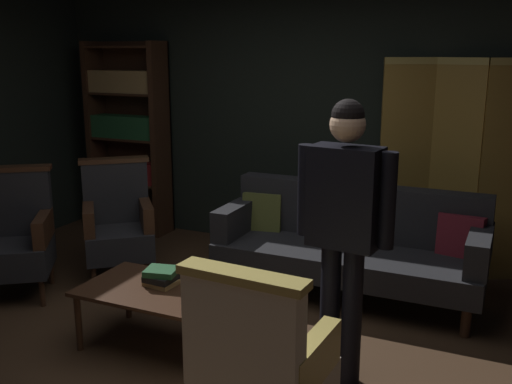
# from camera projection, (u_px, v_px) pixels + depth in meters

# --- Properties ---
(ground_plane) EXTENTS (10.00, 10.00, 0.00)m
(ground_plane) POSITION_uv_depth(u_px,v_px,m) (205.00, 361.00, 3.79)
(ground_plane) COLOR #3D2819
(back_wall) EXTENTS (7.20, 0.10, 2.80)m
(back_wall) POSITION_uv_depth(u_px,v_px,m) (327.00, 110.00, 5.62)
(back_wall) COLOR black
(back_wall) RESTS_ON ground_plane
(folding_screen) EXTENTS (1.27, 0.27, 1.90)m
(folding_screen) POSITION_uv_depth(u_px,v_px,m) (454.00, 165.00, 5.07)
(folding_screen) COLOR olive
(folding_screen) RESTS_ON ground_plane
(bookshelf) EXTENTS (0.90, 0.32, 2.05)m
(bookshelf) POSITION_uv_depth(u_px,v_px,m) (129.00, 133.00, 6.33)
(bookshelf) COLOR #382114
(bookshelf) RESTS_ON ground_plane
(velvet_couch) EXTENTS (2.12, 0.78, 0.88)m
(velvet_couch) POSITION_uv_depth(u_px,v_px,m) (351.00, 241.00, 4.74)
(velvet_couch) COLOR #382114
(velvet_couch) RESTS_ON ground_plane
(coffee_table) EXTENTS (1.00, 0.64, 0.42)m
(coffee_table) POSITION_uv_depth(u_px,v_px,m) (157.00, 294.00, 3.90)
(coffee_table) COLOR #382114
(coffee_table) RESTS_ON ground_plane
(armchair_gilt_accent) EXTENTS (0.62, 0.61, 1.04)m
(armchair_gilt_accent) POSITION_uv_depth(u_px,v_px,m) (260.00, 370.00, 2.76)
(armchair_gilt_accent) COLOR tan
(armchair_gilt_accent) RESTS_ON ground_plane
(armchair_wing_left) EXTENTS (0.81, 0.81, 1.04)m
(armchair_wing_left) POSITION_uv_depth(u_px,v_px,m) (118.00, 223.00, 5.09)
(armchair_wing_left) COLOR #382114
(armchair_wing_left) RESTS_ON ground_plane
(armchair_wing_right) EXTENTS (0.80, 0.80, 1.04)m
(armchair_wing_right) POSITION_uv_depth(u_px,v_px,m) (15.00, 237.00, 4.73)
(armchair_wing_right) COLOR #382114
(armchair_wing_right) RESTS_ON ground_plane
(standing_figure) EXTENTS (0.59, 0.26, 1.70)m
(standing_figure) POSITION_uv_depth(u_px,v_px,m) (344.00, 218.00, 3.34)
(standing_figure) COLOR black
(standing_figure) RESTS_ON ground_plane
(book_tan_leather) EXTENTS (0.22, 0.20, 0.03)m
(book_tan_leather) POSITION_uv_depth(u_px,v_px,m) (162.00, 282.00, 3.94)
(book_tan_leather) COLOR #9E7A47
(book_tan_leather) RESTS_ON coffee_table
(book_black_cloth) EXTENTS (0.20, 0.20, 0.04)m
(book_black_cloth) POSITION_uv_depth(u_px,v_px,m) (162.00, 277.00, 3.93)
(book_black_cloth) COLOR black
(book_black_cloth) RESTS_ON book_tan_leather
(book_green_cloth) EXTENTS (0.24, 0.22, 0.04)m
(book_green_cloth) POSITION_uv_depth(u_px,v_px,m) (161.00, 272.00, 3.92)
(book_green_cloth) COLOR #1E4C28
(book_green_cloth) RESTS_ON book_black_cloth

